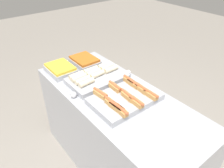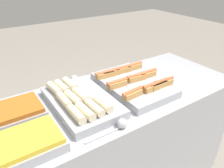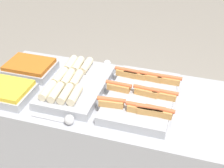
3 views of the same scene
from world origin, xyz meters
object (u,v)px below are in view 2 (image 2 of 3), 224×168
Objects in this scene: tray_hotdogs at (133,83)px; serving_spoon_far at (72,80)px; tray_wraps at (80,101)px; serving_spoon_near at (120,125)px; tray_side_front at (28,143)px; tray_side_back at (14,113)px.

serving_spoon_far is (-0.31, 0.29, -0.01)m from tray_hotdogs.
serving_spoon_near is at bearing -74.93° from tray_wraps.
tray_side_front and tray_side_back have the same top height.
serving_spoon_near is at bearing -14.37° from tray_side_front.
tray_side_front is 0.64m from serving_spoon_far.
tray_side_front is at bearing -131.80° from serving_spoon_far.
tray_wraps is 2.00× the size of serving_spoon_far.
tray_side_back is at bearing 90.00° from tray_side_front.
tray_wraps reaches higher than tray_side_back.
serving_spoon_far is at bearing 25.84° from tray_side_back.
tray_side_back is at bearing 173.35° from tray_hotdogs.
tray_side_back is (-0.34, 0.09, -0.00)m from tray_wraps.
serving_spoon_near and serving_spoon_far have the same top height.
tray_wraps is 0.30m from serving_spoon_near.
tray_hotdogs is at bearing -43.50° from serving_spoon_far.
tray_side_back is 0.57m from serving_spoon_near.
serving_spoon_far is at bearing 89.32° from serving_spoon_near.
tray_wraps reaches higher than serving_spoon_far.
tray_hotdogs reaches higher than tray_wraps.
serving_spoon_near is 0.93× the size of serving_spoon_far.
tray_wraps is 0.31m from serving_spoon_far.
tray_hotdogs is 1.80× the size of tray_side_back.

